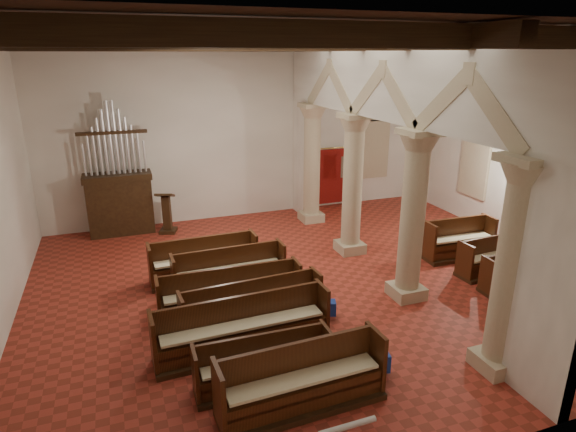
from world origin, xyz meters
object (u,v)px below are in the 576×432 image
Objects in this scene: processional_banner at (347,191)px; nave_pew_0 at (302,388)px; lectern at (167,216)px; aisle_pew_0 at (517,279)px; pipe_organ at (119,193)px.

processional_banner is 0.78× the size of nave_pew_0.
processional_banner reaches higher than nave_pew_0.
processional_banner reaches higher than lectern.
aisle_pew_0 is (6.53, 2.06, -0.05)m from nave_pew_0.
nave_pew_0 is (-5.49, -9.33, -0.40)m from processional_banner.
processional_banner is (7.99, -0.40, -0.59)m from pipe_organ.
lectern is at bearing -19.29° from pipe_organ.
lectern is (1.40, -0.49, -0.79)m from pipe_organ.
nave_pew_0 is (1.10, -9.24, -0.21)m from lectern.
processional_banner is (6.58, 0.09, 0.19)m from lectern.
lectern is 0.49× the size of nave_pew_0.
processional_banner is at bearing 100.93° from aisle_pew_0.
processional_banner is at bearing 20.56° from lectern.
nave_pew_0 is at bearing -159.79° from aisle_pew_0.
pipe_organ is 3.11× the size of lectern.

